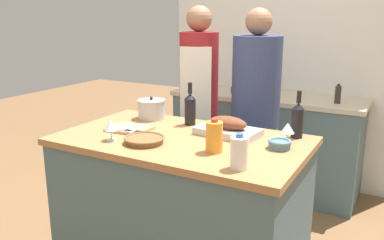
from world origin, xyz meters
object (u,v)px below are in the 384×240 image
at_px(stock_pot, 152,109).
at_px(knife_paring, 132,132).
at_px(wine_glass_right, 111,126).
at_px(milk_jug, 239,153).
at_px(condiment_bottle_tall, 255,86).
at_px(person_cook_aproned, 199,102).
at_px(wine_bottle_dark, 190,108).
at_px(person_cook_guest, 255,110).
at_px(cutting_board, 130,129).
at_px(mixing_bowl, 280,144).
at_px(wine_glass_left, 288,128).
at_px(condiment_bottle_short, 338,95).
at_px(roasting_pan, 228,128).
at_px(wine_bottle_green, 298,119).
at_px(stand_mixer, 243,78).
at_px(juice_jug, 214,137).
at_px(wicker_basket, 144,140).
at_px(knife_chef, 133,131).

bearing_deg(stock_pot, knife_paring, -71.25).
bearing_deg(wine_glass_right, milk_jug, -3.71).
relative_size(condiment_bottle_tall, person_cook_aproned, 0.13).
distance_m(stock_pot, wine_bottle_dark, 0.32).
bearing_deg(person_cook_guest, cutting_board, -111.48).
height_order(mixing_bowl, wine_glass_left, wine_glass_left).
bearing_deg(condiment_bottle_short, wine_glass_right, -119.16).
distance_m(mixing_bowl, person_cook_aproned, 1.17).
height_order(roasting_pan, condiment_bottle_tall, condiment_bottle_tall).
xyz_separation_m(wine_bottle_green, stand_mixer, (-0.83, 1.20, 0.03)).
height_order(juice_jug, condiment_bottle_tall, condiment_bottle_tall).
distance_m(wicker_basket, person_cook_guest, 1.10).
bearing_deg(person_cook_aproned, juice_jug, -75.55).
bearing_deg(mixing_bowl, wine_bottle_dark, 163.51).
bearing_deg(roasting_pan, knife_chef, -152.62).
height_order(wine_bottle_dark, stand_mixer, stand_mixer).
distance_m(wicker_basket, knife_paring, 0.17).
height_order(roasting_pan, cutting_board, roasting_pan).
bearing_deg(wine_bottle_green, stand_mixer, 124.77).
relative_size(roasting_pan, mixing_bowl, 3.08).
bearing_deg(cutting_board, wine_bottle_dark, 48.65).
relative_size(wine_glass_left, condiment_bottle_short, 0.72).
xyz_separation_m(condiment_bottle_tall, person_cook_guest, (0.21, -0.55, -0.09)).
bearing_deg(wine_bottle_green, juice_jug, -123.94).
distance_m(juice_jug, condiment_bottle_tall, 1.60).
bearing_deg(wine_glass_right, cutting_board, 99.90).
xyz_separation_m(stand_mixer, condiment_bottle_tall, (0.16, -0.11, -0.04)).
bearing_deg(stand_mixer, milk_jug, -68.48).
height_order(milk_jug, condiment_bottle_tall, condiment_bottle_tall).
distance_m(wine_bottle_green, stand_mixer, 1.46).
bearing_deg(condiment_bottle_tall, cutting_board, -101.82).
relative_size(cutting_board, knife_chef, 1.26).
xyz_separation_m(wicker_basket, stand_mixer, (-0.10, 1.73, 0.12)).
bearing_deg(person_cook_guest, mixing_bowl, -52.68).
xyz_separation_m(roasting_pan, wine_glass_right, (-0.56, -0.43, 0.04)).
height_order(cutting_board, stock_pot, stock_pot).
bearing_deg(stock_pot, wine_glass_right, -80.93).
height_order(wine_glass_right, knife_chef, wine_glass_right).
xyz_separation_m(wine_glass_right, stand_mixer, (0.10, 1.78, 0.05)).
relative_size(roasting_pan, cutting_board, 1.51).
xyz_separation_m(roasting_pan, wine_bottle_green, (0.38, 0.16, 0.07)).
bearing_deg(condiment_bottle_tall, condiment_bottle_short, 5.55).
relative_size(roasting_pan, wicker_basket, 1.70).
xyz_separation_m(wicker_basket, wine_bottle_green, (0.74, 0.53, 0.09)).
xyz_separation_m(wine_glass_right, condiment_bottle_tall, (0.26, 1.67, 0.01)).
height_order(condiment_bottle_tall, person_cook_aproned, person_cook_aproned).
height_order(wine_bottle_green, wine_glass_left, wine_bottle_green).
xyz_separation_m(wine_bottle_green, wine_bottle_dark, (-0.70, -0.05, -0.00)).
bearing_deg(wine_glass_right, wine_bottle_dark, 66.44).
xyz_separation_m(knife_chef, person_cook_guest, (0.44, 0.96, -0.02)).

